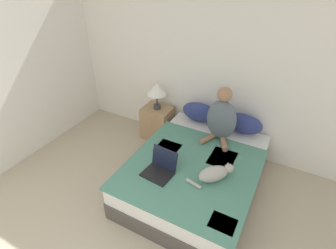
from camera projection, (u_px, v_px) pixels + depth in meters
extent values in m
cube|color=white|center=(217.00, 68.00, 3.63)|extent=(5.64, 0.05, 2.55)
cube|color=#4C4742|center=(196.00, 180.00, 3.44)|extent=(1.45, 1.92, 0.24)
cube|color=silver|center=(197.00, 167.00, 3.31)|extent=(1.43, 1.89, 0.22)
cube|color=#4C8470|center=(191.00, 169.00, 3.10)|extent=(1.50, 1.54, 0.02)
cube|color=#5B9384|center=(168.00, 148.00, 3.42)|extent=(0.30, 0.30, 0.01)
cube|color=#5B9384|center=(223.00, 223.00, 2.47)|extent=(0.25, 0.21, 0.01)
cube|color=#5B9384|center=(222.00, 158.00, 3.25)|extent=(0.30, 0.38, 0.01)
ellipsoid|color=navy|center=(199.00, 112.00, 3.89)|extent=(0.53, 0.21, 0.29)
ellipsoid|color=navy|center=(243.00, 124.00, 3.63)|extent=(0.53, 0.21, 0.29)
ellipsoid|color=slate|center=(221.00, 120.00, 3.46)|extent=(0.40, 0.22, 0.57)
sphere|color=#9E7051|center=(225.00, 94.00, 3.25)|extent=(0.19, 0.19, 0.19)
cylinder|color=#9E7051|center=(208.00, 138.00, 3.53)|extent=(0.18, 0.29, 0.07)
cylinder|color=#9E7051|center=(224.00, 143.00, 3.45)|extent=(0.18, 0.29, 0.07)
ellipsoid|color=#A8A399|center=(213.00, 174.00, 2.89)|extent=(0.36, 0.38, 0.17)
sphere|color=#A8A399|center=(229.00, 168.00, 2.93)|extent=(0.10, 0.10, 0.10)
cone|color=#A8A399|center=(228.00, 164.00, 2.93)|extent=(0.05, 0.05, 0.05)
cone|color=#A8A399|center=(231.00, 167.00, 2.89)|extent=(0.05, 0.05, 0.05)
cylinder|color=#A8A399|center=(194.00, 184.00, 2.86)|extent=(0.20, 0.08, 0.04)
cube|color=black|center=(157.00, 174.00, 3.00)|extent=(0.35, 0.28, 0.02)
cube|color=black|center=(165.00, 158.00, 3.03)|extent=(0.34, 0.09, 0.25)
cube|color=tan|center=(157.00, 123.00, 4.32)|extent=(0.45, 0.38, 0.54)
sphere|color=tan|center=(151.00, 122.00, 4.11)|extent=(0.03, 0.03, 0.03)
cylinder|color=#38383D|center=(157.00, 107.00, 4.15)|extent=(0.12, 0.12, 0.06)
cylinder|color=#38383D|center=(157.00, 100.00, 4.08)|extent=(0.02, 0.02, 0.19)
cone|color=white|center=(157.00, 89.00, 3.98)|extent=(0.30, 0.30, 0.17)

